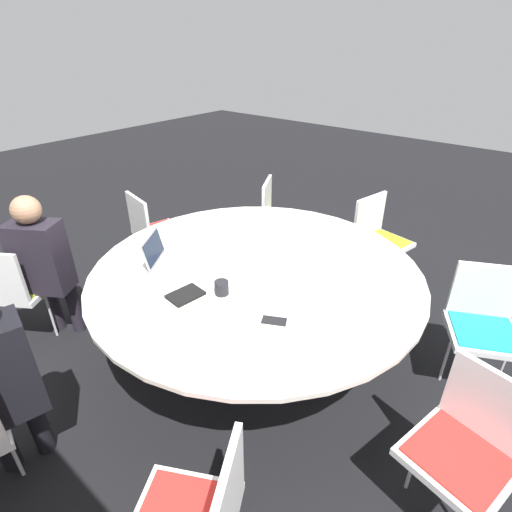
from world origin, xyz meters
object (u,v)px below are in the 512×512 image
chair_3 (469,442)px  coffee_cup (222,288)px  chair_4 (484,319)px  cell_phone (274,321)px  chair_5 (378,234)px  laptop (163,257)px  person_0 (43,260)px  chair_0 (13,285)px  chair_7 (153,228)px  spiral_notebook (185,295)px  chair_6 (279,213)px

chair_3 → coffee_cup: 1.51m
chair_4 → cell_phone: (0.90, 1.14, 0.24)m
chair_5 → cell_phone: chair_5 is taller
coffee_cup → laptop: bearing=-1.3°
person_0 → chair_0: bearing=-160.9°
chair_7 → laptop: bearing=-20.5°
chair_4 → chair_7: bearing=-17.0°
chair_7 → person_0: 1.14m
chair_0 → coffee_cup: (-1.54, -0.68, 0.28)m
chair_0 → chair_5: (-1.76, -2.57, 0.00)m
chair_7 → laptop: size_ratio=2.14×
person_0 → laptop: person_0 is taller
chair_7 → person_0: person_0 is taller
chair_0 → person_0: 0.32m
chair_0 → cell_phone: chair_0 is taller
cell_phone → spiral_notebook: bearing=14.8°
coffee_cup → cell_phone: (-0.42, 0.01, -0.04)m
chair_3 → chair_6: bearing=-21.9°
chair_4 → coffee_cup: 1.75m
chair_0 → spiral_notebook: chair_0 is taller
chair_4 → chair_3: bearing=72.5°
chair_6 → coffee_cup: chair_6 is taller
person_0 → laptop: bearing=-0.9°
person_0 → laptop: (-0.80, -0.49, 0.09)m
chair_3 → chair_6: (2.29, -1.61, 0.00)m
chair_0 → chair_5: same height
cell_phone → chair_5: bearing=-84.2°
cell_phone → laptop: bearing=-1.5°
spiral_notebook → chair_0: bearing=20.5°
chair_4 → chair_6: 2.20m
chair_6 → chair_0: bearing=-44.9°
chair_7 → coffee_cup: (-1.54, 0.63, 0.28)m
chair_0 → chair_3: bearing=-18.5°
chair_0 → coffee_cup: bearing=-8.9°
spiral_notebook → chair_7: bearing=-29.8°
chair_5 → chair_7: size_ratio=1.00×
chair_4 → chair_7: 2.90m
laptop → spiral_notebook: 0.46m
spiral_notebook → cell_phone: (-0.58, -0.15, -0.01)m
person_0 → spiral_notebook: person_0 is taller
laptop → chair_0: bearing=93.3°
coffee_cup → cell_phone: coffee_cup is taller
chair_6 → spiral_notebook: chair_6 is taller
chair_7 → spiral_notebook: chair_7 is taller
chair_5 → coffee_cup: (0.23, 1.89, 0.28)m
chair_6 → laptop: (-0.22, 1.68, 0.28)m
coffee_cup → cell_phone: 0.42m
chair_7 → cell_phone: bearing=-5.9°
chair_4 → person_0: size_ratio=0.71×
chair_3 → chair_4: bearing=-67.5°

